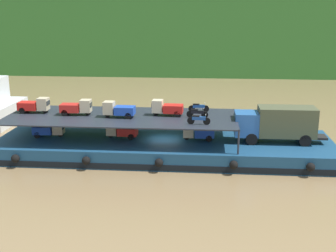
{
  "coord_description": "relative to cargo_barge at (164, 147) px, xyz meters",
  "views": [
    {
      "loc": [
        3.6,
        -37.71,
        12.74
      ],
      "look_at": [
        0.35,
        0.0,
        2.7
      ],
      "focal_mm": 47.76,
      "sensor_mm": 36.0,
      "label": 1
    }
  ],
  "objects": [
    {
      "name": "mini_truck_lower_stern",
      "position": [
        -10.35,
        -0.08,
        1.44
      ],
      "size": [
        2.79,
        1.28,
        1.38
      ],
      "color": "#1E47B7",
      "rests_on": "cargo_barge"
    },
    {
      "name": "mini_truck_upper_mid",
      "position": [
        -7.82,
        0.2,
        3.44
      ],
      "size": [
        2.77,
        1.25,
        1.38
      ],
      "color": "red",
      "rests_on": "cargo_rack"
    },
    {
      "name": "motorcycle_upper_centre",
      "position": [
        2.88,
        0.03,
        3.18
      ],
      "size": [
        1.9,
        0.55,
        0.87
      ],
      "color": "black",
      "rests_on": "cargo_rack"
    },
    {
      "name": "motorcycle_upper_stbd",
      "position": [
        2.95,
        2.32,
        3.18
      ],
      "size": [
        1.9,
        0.55,
        0.87
      ],
      "color": "black",
      "rests_on": "cargo_rack"
    },
    {
      "name": "mini_truck_upper_stern",
      "position": [
        -11.89,
        0.71,
        3.44
      ],
      "size": [
        2.75,
        1.21,
        1.38
      ],
      "color": "red",
      "rests_on": "cargo_rack"
    },
    {
      "name": "mini_truck_upper_bow",
      "position": [
        0.19,
        0.64,
        3.44
      ],
      "size": [
        2.78,
        1.28,
        1.38
      ],
      "color": "red",
      "rests_on": "cargo_rack"
    },
    {
      "name": "ground_plane",
      "position": [
        0.0,
        0.03,
        -0.75
      ],
      "size": [
        400.0,
        400.0,
        0.0
      ],
      "primitive_type": "plane",
      "color": "olive"
    },
    {
      "name": "cargo_barge",
      "position": [
        0.0,
        0.0,
        0.0
      ],
      "size": [
        29.44,
        8.99,
        1.5
      ],
      "color": "navy",
      "rests_on": "ground"
    },
    {
      "name": "cargo_rack",
      "position": [
        -3.8,
        0.03,
        2.69
      ],
      "size": [
        20.24,
        7.64,
        2.0
      ],
      "color": "#232833",
      "rests_on": "cargo_barge"
    },
    {
      "name": "mini_truck_lower_aft",
      "position": [
        -3.82,
        0.04,
        1.44
      ],
      "size": [
        2.78,
        1.26,
        1.38
      ],
      "color": "red",
      "rests_on": "cargo_barge"
    },
    {
      "name": "motorcycle_upper_port",
      "position": [
        3.05,
        -2.26,
        3.18
      ],
      "size": [
        1.9,
        0.55,
        0.87
      ],
      "color": "black",
      "rests_on": "cargo_rack"
    },
    {
      "name": "mini_truck_upper_fore",
      "position": [
        -3.94,
        -0.4,
        3.44
      ],
      "size": [
        2.78,
        1.27,
        1.38
      ],
      "color": "#1E47B7",
      "rests_on": "cargo_rack"
    },
    {
      "name": "covered_lorry",
      "position": [
        9.74,
        -0.06,
        2.44
      ],
      "size": [
        7.86,
        2.31,
        3.1
      ],
      "color": "#285BA3",
      "rests_on": "cargo_barge"
    },
    {
      "name": "mini_truck_lower_mid",
      "position": [
        2.97,
        0.06,
        1.44
      ],
      "size": [
        2.77,
        1.26,
        1.38
      ],
      "color": "#1E47B7",
      "rests_on": "cargo_barge"
    }
  ]
}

